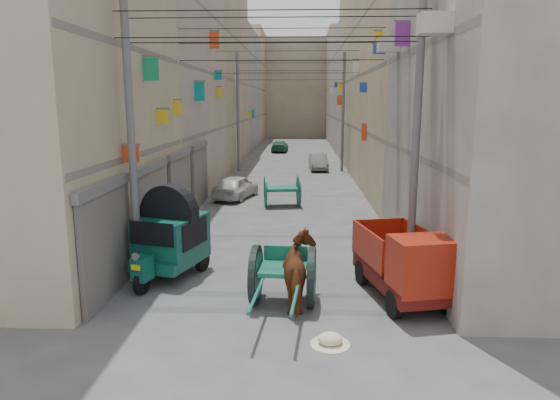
# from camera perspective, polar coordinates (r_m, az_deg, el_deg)

# --- Properties ---
(building_row_left) EXTENTS (8.00, 62.00, 14.00)m
(building_row_left) POSITION_cam_1_polar(r_m,az_deg,el_deg) (41.70, -9.97, 13.35)
(building_row_left) COLOR tan
(building_row_left) RESTS_ON ground
(building_row_right) EXTENTS (8.00, 62.00, 14.00)m
(building_row_right) POSITION_cam_1_polar(r_m,az_deg,el_deg) (41.42, 12.83, 13.26)
(building_row_right) COLOR #A39F99
(building_row_right) RESTS_ON ground
(end_cap_building) EXTENTS (22.00, 10.00, 13.00)m
(end_cap_building) POSITION_cam_1_polar(r_m,az_deg,el_deg) (72.64, 1.84, 12.52)
(end_cap_building) COLOR tan
(end_cap_building) RESTS_ON ground
(shutters_left) EXTENTS (0.18, 14.40, 2.88)m
(shutters_left) POSITION_cam_1_polar(r_m,az_deg,el_deg) (17.90, -12.70, 0.49)
(shutters_left) COLOR #4C4C51
(shutters_left) RESTS_ON ground
(signboards) EXTENTS (8.22, 40.52, 5.67)m
(signboards) POSITION_cam_1_polar(r_m,az_deg,el_deg) (28.31, 0.89, 8.52)
(signboards) COLOR yellow
(signboards) RESTS_ON ground
(utility_poles) EXTENTS (7.40, 22.20, 8.00)m
(utility_poles) POSITION_cam_1_polar(r_m,az_deg,el_deg) (23.63, 0.62, 9.40)
(utility_poles) COLOR #5F5F62
(utility_poles) RESTS_ON ground
(overhead_cables) EXTENTS (7.40, 22.52, 1.12)m
(overhead_cables) POSITION_cam_1_polar(r_m,az_deg,el_deg) (21.12, 0.41, 16.71)
(overhead_cables) COLOR black
(overhead_cables) RESTS_ON ground
(auto_rickshaw) EXTENTS (2.08, 2.87, 1.95)m
(auto_rickshaw) POSITION_cam_1_polar(r_m,az_deg,el_deg) (13.89, -12.44, -4.01)
(auto_rickshaw) COLOR black
(auto_rickshaw) RESTS_ON ground
(tonga_cart) EXTENTS (1.57, 3.22, 1.42)m
(tonga_cart) POSITION_cam_1_polar(r_m,az_deg,el_deg) (11.79, 0.40, -8.54)
(tonga_cart) COLOR black
(tonga_cart) RESTS_ON ground
(mini_truck) EXTENTS (2.10, 3.46, 1.82)m
(mini_truck) POSITION_cam_1_polar(r_m,az_deg,el_deg) (12.18, 14.49, -7.62)
(mini_truck) COLOR black
(mini_truck) RESTS_ON ground
(second_cart) EXTENTS (1.79, 1.63, 1.42)m
(second_cart) POSITION_cam_1_polar(r_m,az_deg,el_deg) (22.82, 0.24, 1.15)
(second_cart) COLOR #155D4B
(second_cart) RESTS_ON ground
(feed_sack) EXTENTS (0.49, 0.40, 0.25)m
(feed_sack) POSITION_cam_1_polar(r_m,az_deg,el_deg) (10.25, 5.75, -15.51)
(feed_sack) COLOR beige
(feed_sack) RESTS_ON ground
(horse) EXTENTS (1.09, 2.05, 1.67)m
(horse) POSITION_cam_1_polar(r_m,az_deg,el_deg) (11.73, 2.49, -8.18)
(horse) COLOR #5B3515
(horse) RESTS_ON ground
(distant_car_white) EXTENTS (2.22, 3.69, 1.18)m
(distant_car_white) POSITION_cam_1_polar(r_m,az_deg,el_deg) (24.84, -5.03, 1.52)
(distant_car_white) COLOR silver
(distant_car_white) RESTS_ON ground
(distant_car_grey) EXTENTS (1.36, 3.46, 1.12)m
(distant_car_grey) POSITION_cam_1_polar(r_m,az_deg,el_deg) (35.39, 4.39, 4.35)
(distant_car_grey) COLOR #565B59
(distant_car_grey) RESTS_ON ground
(distant_car_green) EXTENTS (1.64, 3.76, 1.08)m
(distant_car_green) POSITION_cam_1_polar(r_m,az_deg,el_deg) (48.42, -0.02, 6.17)
(distant_car_green) COLOR #216241
(distant_car_green) RESTS_ON ground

